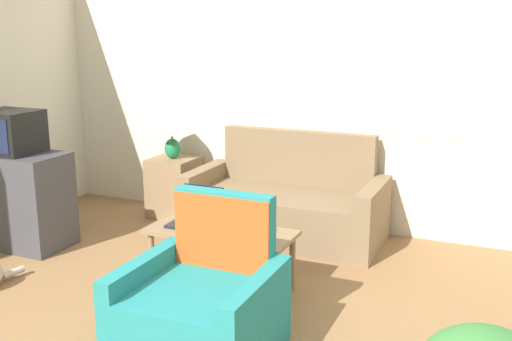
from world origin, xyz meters
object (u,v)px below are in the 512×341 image
television (9,132)px  snack_bowl (262,227)px  couch (287,206)px  armchair (204,309)px  table_lamp (172,125)px  laptop (196,216)px  coffee_table (221,237)px  tv_remote (262,241)px  cup_navy (233,221)px

television → snack_bowl: size_ratio=3.01×
couch → armchair: (0.28, -2.08, -0.01)m
armchair → snack_bowl: 0.96m
armchair → table_lamp: size_ratio=1.90×
couch → table_lamp: (-1.26, 0.11, 0.65)m
laptop → coffee_table: bearing=-14.3°
snack_bowl → couch: bearing=101.9°
tv_remote → laptop: bearing=164.6°
armchair → coffee_table: (-0.32, 0.85, 0.11)m
armchair → tv_remote: (0.05, 0.75, 0.17)m
couch → tv_remote: couch is taller
television → coffee_table: (2.04, -0.08, -0.62)m
armchair → cup_navy: armchair is taller
coffee_table → snack_bowl: 0.31m
armchair → cup_navy: size_ratio=8.84×
table_lamp → tv_remote: table_lamp is taller
television → couch: bearing=29.0°
couch → snack_bowl: 1.18m
table_lamp → laptop: bearing=-52.6°
couch → armchair: couch is taller
couch → television: size_ratio=3.59×
television → table_lamp: (0.82, 1.26, -0.08)m
cup_navy → laptop: bearing=-176.6°
couch → snack_bowl: size_ratio=10.82×
armchair → laptop: size_ratio=2.71×
television → table_lamp: bearing=56.8°
table_lamp → coffee_table: size_ratio=0.45×
cup_navy → snack_bowl: 0.22m
table_lamp → tv_remote: bearing=-42.4°
coffee_table → laptop: 0.27m
couch → laptop: bearing=-103.4°
armchair → cup_navy: (-0.25, 0.93, 0.22)m
television → coffee_table: television is taller
television → tv_remote: size_ratio=3.12×
laptop → television: bearing=179.4°
cup_navy → tv_remote: 0.36m
table_lamp → cup_navy: 1.85m
laptop → cup_navy: (0.30, 0.02, -0.01)m
snack_bowl → table_lamp: bearing=140.1°
snack_bowl → tv_remote: size_ratio=1.04×
armchair → laptop: armchair is taller
table_lamp → snack_bowl: 2.00m
laptop → cup_navy: laptop is taller
table_lamp → laptop: 1.66m
laptop → armchair: bearing=-58.6°
armchair → couch: bearing=97.6°
couch → armchair: bearing=-82.4°
armchair → tv_remote: bearing=86.4°
snack_bowl → tv_remote: bearing=-66.4°
television → cup_navy: bearing=-0.0°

